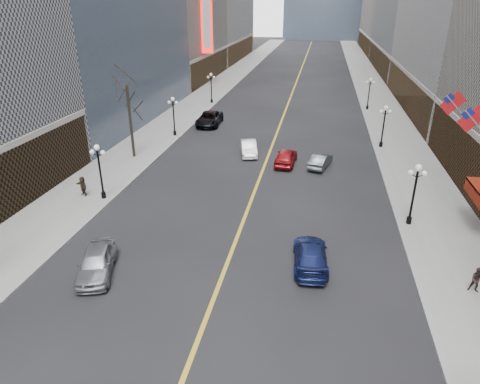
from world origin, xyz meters
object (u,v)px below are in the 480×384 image
at_px(car_nb_near, 96,262).
at_px(car_sb_far, 320,161).
at_px(car_sb_mid, 286,157).
at_px(streetlamp_west_2, 173,112).
at_px(streetlamp_east_2, 384,122).
at_px(streetlamp_west_1, 99,166).
at_px(streetlamp_east_3, 369,90).
at_px(streetlamp_west_3, 211,85).
at_px(car_nb_mid, 249,148).
at_px(streetlamp_east_1, 415,188).
at_px(car_sb_near, 310,255).
at_px(car_nb_far, 209,119).

distance_m(car_nb_near, car_sb_far, 24.01).
bearing_deg(car_sb_mid, streetlamp_west_2, -23.40).
distance_m(streetlamp_east_2, car_sb_far, 9.96).
bearing_deg(streetlamp_west_1, streetlamp_east_3, 56.75).
bearing_deg(streetlamp_west_3, car_nb_mid, -66.94).
height_order(streetlamp_east_1, car_sb_far, streetlamp_east_1).
height_order(streetlamp_east_2, streetlamp_west_1, same).
relative_size(streetlamp_west_2, car_sb_near, 0.91).
bearing_deg(streetlamp_west_3, car_nb_near, -84.39).
bearing_deg(car_sb_far, streetlamp_west_3, -41.06).
distance_m(streetlamp_west_2, streetlamp_west_3, 18.00).
distance_m(streetlamp_east_1, streetlamp_west_3, 43.05).
distance_m(streetlamp_west_2, car_nb_far, 6.65).
bearing_deg(car_nb_near, car_nb_far, 75.11).
height_order(streetlamp_west_2, car_sb_mid, streetlamp_west_2).
xyz_separation_m(streetlamp_east_2, streetlamp_east_3, (0.00, 18.00, 0.00)).
xyz_separation_m(car_nb_near, car_sb_far, (12.67, 20.40, -0.12)).
distance_m(streetlamp_west_3, car_nb_near, 45.92).
height_order(car_nb_far, car_sb_near, car_nb_far).
distance_m(streetlamp_west_2, car_nb_near, 28.10).
relative_size(streetlamp_west_2, streetlamp_west_3, 1.00).
xyz_separation_m(streetlamp_east_1, streetlamp_west_3, (-23.60, 36.00, 0.00)).
relative_size(streetlamp_west_1, streetlamp_west_2, 1.00).
bearing_deg(car_nb_far, streetlamp_west_1, -99.18).
relative_size(streetlamp_east_2, streetlamp_west_2, 1.00).
distance_m(car_nb_far, car_sb_mid, 16.83).
xyz_separation_m(streetlamp_east_2, streetlamp_west_2, (-23.60, 0.00, 0.00)).
bearing_deg(streetlamp_west_3, streetlamp_east_1, -56.75).
height_order(streetlamp_west_1, streetlamp_west_2, same).
height_order(car_nb_mid, car_sb_near, car_sb_near).
distance_m(car_nb_far, car_sb_far, 19.32).
bearing_deg(streetlamp_east_1, streetlamp_west_2, 142.67).
xyz_separation_m(streetlamp_west_1, streetlamp_west_2, (0.00, 18.00, 0.00)).
bearing_deg(streetlamp_west_3, car_sb_near, -68.40).
height_order(streetlamp_east_1, streetlamp_west_2, same).
xyz_separation_m(streetlamp_west_1, car_sb_near, (16.81, -6.46, -2.18)).
xyz_separation_m(car_nb_far, car_sb_near, (14.01, -30.12, -0.11)).
relative_size(streetlamp_east_3, streetlamp_west_2, 1.00).
relative_size(car_sb_near, car_sb_far, 1.21).
bearing_deg(car_sb_near, car_sb_mid, -84.52).
bearing_deg(car_sb_mid, streetlamp_east_1, 135.61).
relative_size(streetlamp_east_2, streetlamp_west_3, 1.00).
height_order(streetlamp_west_3, car_sb_near, streetlamp_west_3).
relative_size(streetlamp_east_2, car_sb_mid, 0.97).
bearing_deg(car_sb_mid, car_nb_mid, -24.83).
height_order(streetlamp_east_3, car_nb_mid, streetlamp_east_3).
bearing_deg(streetlamp_east_3, car_nb_mid, -121.25).
bearing_deg(streetlamp_west_1, streetlamp_west_2, 90.00).
relative_size(streetlamp_west_2, car_nb_far, 0.75).
relative_size(car_nb_far, car_sb_mid, 1.30).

